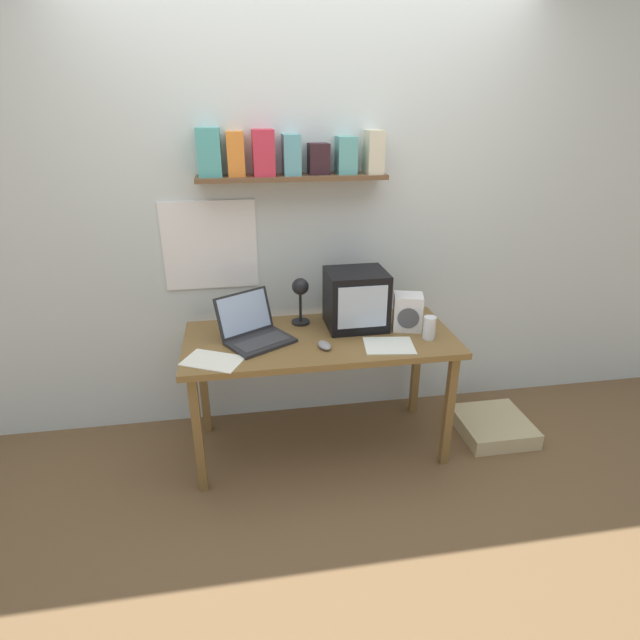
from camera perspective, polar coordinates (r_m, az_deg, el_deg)
ground_plane at (r=3.13m, az=0.00°, el=-14.10°), size 12.00×12.00×0.00m
back_wall at (r=2.99m, az=-1.53°, el=11.87°), size 5.60×0.24×2.60m
corner_desk at (r=2.78m, az=0.00°, el=-3.20°), size 1.48×0.66×0.73m
crt_monitor at (r=2.83m, az=4.13°, el=2.38°), size 0.34×0.30×0.33m
laptop at (r=2.72m, az=-7.62°, el=-1.03°), size 0.44×0.43×0.24m
desk_lamp at (r=2.80m, az=-2.26°, el=3.11°), size 0.11×0.16×0.29m
juice_glass at (r=2.77m, az=12.37°, el=-0.99°), size 0.07×0.07×0.13m
space_heater at (r=2.85m, az=9.98°, el=0.91°), size 0.19×0.17×0.20m
computer_mouse at (r=2.62m, az=0.51°, el=-2.91°), size 0.08×0.12×0.03m
open_notebook at (r=2.67m, az=7.90°, el=-2.91°), size 0.29×0.24×0.00m
loose_paper_near_monitor at (r=2.55m, az=-12.14°, el=-4.57°), size 0.34×0.30×0.00m
floor_cushion at (r=3.38m, az=19.17°, el=-11.37°), size 0.42×0.42×0.10m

